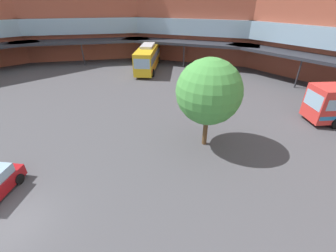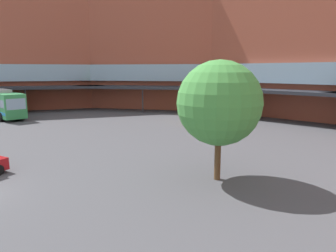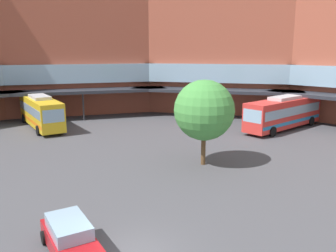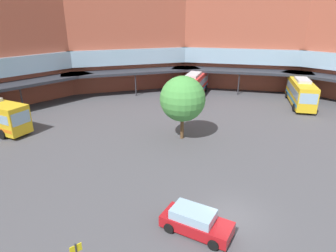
{
  "view_description": "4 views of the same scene",
  "coord_description": "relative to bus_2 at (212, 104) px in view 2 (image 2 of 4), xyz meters",
  "views": [
    {
      "loc": [
        11.1,
        -1.61,
        10.35
      ],
      "look_at": [
        2.21,
        11.12,
        1.46
      ],
      "focal_mm": 24.26,
      "sensor_mm": 36.0,
      "label": 1
    },
    {
      "loc": [
        17.7,
        0.99,
        6.25
      ],
      "look_at": [
        -0.19,
        12.31,
        2.41
      ],
      "focal_mm": 32.96,
      "sensor_mm": 36.0,
      "label": 2
    },
    {
      "loc": [
        1.06,
        -14.34,
        9.08
      ],
      "look_at": [
        2.06,
        16.28,
        2.38
      ],
      "focal_mm": 37.4,
      "sensor_mm": 36.0,
      "label": 3
    },
    {
      "loc": [
        -12.21,
        -11.18,
        12.78
      ],
      "look_at": [
        2.63,
        12.0,
        2.05
      ],
      "focal_mm": 31.06,
      "sensor_mm": 36.0,
      "label": 4
    }
  ],
  "objects": [
    {
      "name": "bus_3",
      "position": [
        -16.77,
        -22.8,
        -0.06
      ],
      "size": [
        12.63,
        4.84,
        3.73
      ],
      "rotation": [
        0.0,
        0.0,
        6.48
      ],
      "color": "#338C4C",
      "rests_on": "ground"
    },
    {
      "name": "plaza_tree",
      "position": [
        17.45,
        -14.35,
        2.5
      ],
      "size": [
        4.78,
        4.78,
        6.84
      ],
      "color": "brown",
      "rests_on": "ground"
    },
    {
      "name": "station_building",
      "position": [
        12.67,
        -2.57,
        6.79
      ],
      "size": [
        86.49,
        47.05,
        18.36
      ],
      "color": "#9E4C38",
      "rests_on": "ground"
    },
    {
      "name": "bus_2",
      "position": [
        0.0,
        0.0,
        0.0
      ],
      "size": [
        8.11,
        11.3,
        3.84
      ],
      "rotation": [
        0.0,
        0.0,
        5.25
      ],
      "color": "gold",
      "rests_on": "ground"
    }
  ]
}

